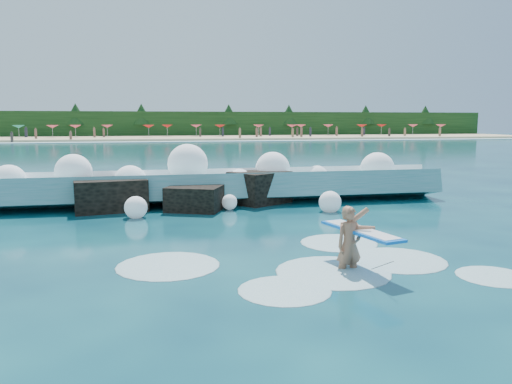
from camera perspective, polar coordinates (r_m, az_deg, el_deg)
The scene contains 11 objects.
ground at distance 12.48m, azimuth -4.81°, elevation -6.95°, with size 200.00×200.00×0.00m, color #082F40.
beach at distance 90.01m, azimuth -11.40°, elevation 6.06°, with size 140.00×20.00×0.40m, color tan.
wet_band at distance 79.03m, azimuth -11.25°, elevation 5.68°, with size 140.00×5.00×0.08m, color silver.
treeline at distance 99.96m, azimuth -11.55°, elevation 7.57°, with size 140.00×4.00×5.00m, color black.
breaking_wave at distance 20.17m, azimuth -5.63°, elevation 0.51°, with size 19.13×2.93×1.65m.
rock_cluster at distance 19.01m, azimuth -8.40°, elevation -0.35°, with size 8.41×3.51×1.46m.
surfer_with_board at distance 11.09m, azimuth 10.91°, elevation -5.63°, with size 1.14×2.91×1.72m.
wave_spray at distance 19.86m, azimuth -5.27°, elevation 2.06°, with size 15.80×4.52×2.39m.
surf_foam at distance 11.53m, azimuth 7.00°, elevation -8.27°, with size 8.63×5.28×0.13m.
beach_umbrellas at distance 91.42m, azimuth -11.34°, elevation 7.38°, with size 112.62×6.10×0.50m.
beachgoers at distance 87.65m, azimuth -11.99°, elevation 6.58°, with size 105.00×13.70×1.93m.
Camera 1 is at (-1.55, -11.95, 3.25)m, focal length 35.00 mm.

